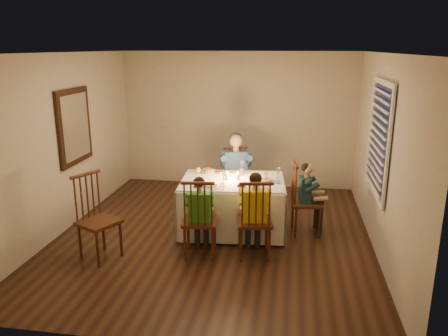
% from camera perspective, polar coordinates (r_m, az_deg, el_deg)
% --- Properties ---
extents(ground, '(5.00, 5.00, 0.00)m').
position_cam_1_polar(ground, '(6.51, -1.30, -8.71)').
color(ground, black).
rests_on(ground, ground).
extents(wall_left, '(0.02, 5.00, 2.60)m').
position_cam_1_polar(wall_left, '(6.86, -20.21, 3.03)').
color(wall_left, beige).
rests_on(wall_left, ground).
extents(wall_right, '(0.02, 5.00, 2.60)m').
position_cam_1_polar(wall_right, '(6.11, 19.88, 1.60)').
color(wall_right, beige).
rests_on(wall_right, ground).
extents(wall_back, '(4.50, 0.02, 2.60)m').
position_cam_1_polar(wall_back, '(8.52, 1.71, 6.27)').
color(wall_back, beige).
rests_on(wall_back, ground).
extents(ceiling, '(5.00, 5.00, 0.00)m').
position_cam_1_polar(ceiling, '(5.94, -1.46, 14.83)').
color(ceiling, white).
rests_on(ceiling, wall_back).
extents(dining_table, '(1.61, 1.22, 0.76)m').
position_cam_1_polar(dining_table, '(6.46, 1.11, -3.51)').
color(dining_table, white).
rests_on(dining_table, ground).
extents(chair_adult, '(0.52, 0.50, 1.08)m').
position_cam_1_polar(chair_adult, '(7.42, 1.51, -5.57)').
color(chair_adult, '#3B1C10').
rests_on(chair_adult, ground).
extents(chair_near_left, '(0.49, 0.47, 1.08)m').
position_cam_1_polar(chair_near_left, '(5.95, -3.10, -11.21)').
color(chair_near_left, '#3B1C10').
rests_on(chair_near_left, ground).
extents(chair_near_right, '(0.51, 0.49, 1.08)m').
position_cam_1_polar(chair_near_right, '(5.93, 3.91, -11.28)').
color(chair_near_right, '#3B1C10').
rests_on(chair_near_right, ground).
extents(chair_end, '(0.48, 0.50, 1.08)m').
position_cam_1_polar(chair_end, '(6.69, 10.51, -8.30)').
color(chair_end, '#3B1C10').
rests_on(chair_end, ground).
extents(chair_extra, '(0.60, 0.61, 1.13)m').
position_cam_1_polar(chair_extra, '(6.08, -15.65, -11.18)').
color(chair_extra, '#3B1C10').
rests_on(chair_extra, ground).
extents(adult, '(0.58, 0.55, 1.32)m').
position_cam_1_polar(adult, '(7.42, 1.51, -5.57)').
color(adult, '#314F7C').
rests_on(adult, ground).
extents(child_green, '(0.40, 0.38, 1.09)m').
position_cam_1_polar(child_green, '(5.95, -3.10, -11.21)').
color(child_green, green).
rests_on(child_green, ground).
extents(child_yellow, '(0.46, 0.43, 1.16)m').
position_cam_1_polar(child_yellow, '(5.93, 3.91, -11.28)').
color(child_yellow, yellow).
rests_on(child_yellow, ground).
extents(child_teal, '(0.37, 0.40, 1.07)m').
position_cam_1_polar(child_teal, '(6.69, 10.51, -8.30)').
color(child_teal, '#1A3741').
rests_on(child_teal, ground).
extents(setting_adult, '(0.28, 0.28, 0.02)m').
position_cam_1_polar(setting_adult, '(6.72, 0.89, -0.62)').
color(setting_adult, silver).
rests_on(setting_adult, dining_table).
extents(setting_green, '(0.28, 0.28, 0.02)m').
position_cam_1_polar(setting_green, '(6.06, -1.79, -2.43)').
color(setting_green, silver).
rests_on(setting_green, dining_table).
extents(setting_yellow, '(0.28, 0.28, 0.02)m').
position_cam_1_polar(setting_yellow, '(6.10, 3.95, -2.36)').
color(setting_yellow, silver).
rests_on(setting_yellow, dining_table).
extents(setting_teal, '(0.28, 0.28, 0.02)m').
position_cam_1_polar(setting_teal, '(6.34, 5.52, -1.69)').
color(setting_teal, silver).
rests_on(setting_teal, dining_table).
extents(candle_left, '(0.06, 0.06, 0.10)m').
position_cam_1_polar(candle_left, '(6.38, 0.39, -1.13)').
color(candle_left, white).
rests_on(candle_left, dining_table).
extents(candle_right, '(0.06, 0.06, 0.10)m').
position_cam_1_polar(candle_right, '(6.37, 1.79, -1.16)').
color(candle_right, white).
rests_on(candle_right, dining_table).
extents(squash, '(0.09, 0.09, 0.09)m').
position_cam_1_polar(squash, '(6.73, -3.41, -0.31)').
color(squash, yellow).
rests_on(squash, dining_table).
extents(orange_fruit, '(0.08, 0.08, 0.08)m').
position_cam_1_polar(orange_fruit, '(6.42, 3.54, -1.15)').
color(orange_fruit, orange).
rests_on(orange_fruit, dining_table).
extents(serving_bowl, '(0.23, 0.23, 0.05)m').
position_cam_1_polar(serving_bowl, '(6.73, -2.10, -0.47)').
color(serving_bowl, silver).
rests_on(serving_bowl, dining_table).
extents(wall_mirror, '(0.06, 0.95, 1.15)m').
position_cam_1_polar(wall_mirror, '(7.07, -18.96, 5.14)').
color(wall_mirror, black).
rests_on(wall_mirror, wall_left).
extents(window_blinds, '(0.07, 1.34, 1.54)m').
position_cam_1_polar(window_blinds, '(6.15, 19.48, 3.65)').
color(window_blinds, black).
rests_on(window_blinds, wall_right).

